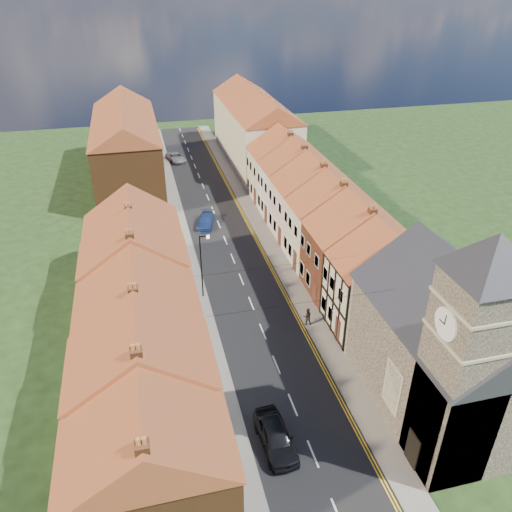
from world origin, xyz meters
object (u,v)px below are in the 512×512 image
at_px(church, 458,339).
at_px(car_near, 276,436).
at_px(car_far, 205,221).
at_px(lamppost, 202,262).
at_px(car_distant, 176,157).
at_px(pedestrian_right, 307,316).

relative_size(church, car_near, 3.34).
height_order(church, car_far, church).
distance_m(lamppost, car_distant, 37.06).
xyz_separation_m(church, pedestrian_right, (-5.66, 10.63, -5.00)).
bearing_deg(car_far, pedestrian_right, -59.94).
relative_size(lamppost, car_distant, 1.38).
xyz_separation_m(car_far, car_distant, (-0.98, 22.92, 0.00)).
bearing_deg(pedestrian_right, car_near, 72.09).
bearing_deg(car_far, car_near, -75.43).
relative_size(car_near, car_distant, 1.05).
relative_size(car_distant, pedestrian_right, 2.88).
distance_m(church, pedestrian_right, 13.04).
bearing_deg(car_distant, pedestrian_right, -97.02).
bearing_deg(church, car_far, 109.49).
bearing_deg(car_far, lamppost, -83.86).
xyz_separation_m(car_near, car_far, (0.51, 30.85, -0.17)).
xyz_separation_m(lamppost, car_distant, (1.34, 36.92, -2.94)).
distance_m(lamppost, car_far, 14.49).
bearing_deg(car_distant, car_near, -104.71).
bearing_deg(car_distant, car_far, -102.76).
height_order(lamppost, car_far, lamppost).
distance_m(car_near, car_distant, 53.77).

